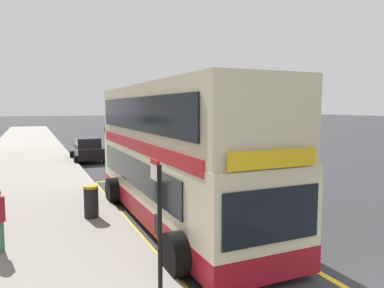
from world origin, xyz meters
The scene contains 10 objects.
ground_plane centered at (0.00, 32.00, 0.00)m, with size 260.00×260.00×0.00m, color #333335.
pavement_near centered at (-7.00, 32.00, 0.07)m, with size 6.00×76.00×0.14m, color gray.
double_decker_bus centered at (-2.46, 7.24, 2.06)m, with size 3.28×10.45×4.40m.
bus_bay_markings centered at (-2.41, 7.56, 0.01)m, with size 3.18×13.80×0.01m.
bus_stop_sign centered at (-4.52, 2.82, 1.66)m, with size 0.09×0.51×2.56m.
parked_car_grey_far centered at (4.76, 30.31, 0.80)m, with size 2.09×4.20×1.62m.
parked_car_white_ahead centered at (2.94, 20.12, 0.80)m, with size 2.09×4.20×1.62m.
parked_car_black_distant centered at (-3.16, 21.85, 0.80)m, with size 2.09×4.20×1.62m.
parked_car_grey_across centered at (4.78, 51.38, 0.80)m, with size 2.09×4.20×1.62m.
litter_bin centered at (-4.98, 8.20, 0.66)m, with size 0.48×0.48×1.04m.
Camera 1 is at (-6.67, -3.55, 3.70)m, focal length 33.74 mm.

